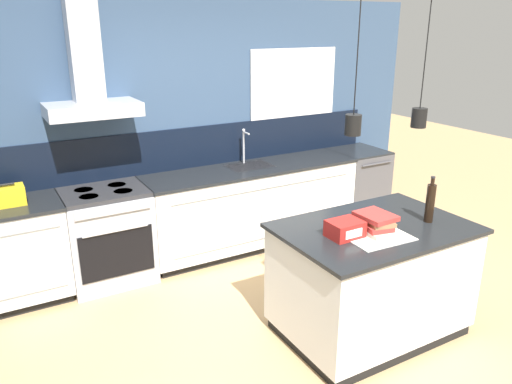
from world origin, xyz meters
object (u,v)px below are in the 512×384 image
Objects in this scene: bottle_on_island at (430,202)px; oven_range at (108,236)px; yellow_toolbox at (3,197)px; red_supply_box at (345,229)px; dishwasher at (356,186)px; book_stack at (375,223)px.

oven_range is at bearing 134.79° from bottle_on_island.
bottle_on_island is 1.07× the size of yellow_toolbox.
oven_range is 2.35m from red_supply_box.
dishwasher is 2.55m from book_stack.
dishwasher is 2.68× the size of yellow_toolbox.
yellow_toolbox is at bearing 144.41° from bottle_on_island.
oven_range is 1.00× the size of dishwasher.
red_supply_box is at bearing -132.97° from dishwasher.
red_supply_box is at bearing -42.90° from yellow_toolbox.
oven_range is at bearing 123.07° from red_supply_box.
book_stack is at bearing 173.68° from bottle_on_island.
oven_range is 2.68× the size of yellow_toolbox.
dishwasher is 2.35m from bottle_on_island.
yellow_toolbox is at bearing 137.10° from red_supply_box.
red_supply_box reaches higher than dishwasher.
dishwasher is 3.76× the size of red_supply_box.
yellow_toolbox is at bearing 180.00° from dishwasher.
oven_range is 3.76× the size of red_supply_box.
bottle_on_island is (2.00, -2.01, 0.61)m from oven_range.
yellow_toolbox is at bearing 179.70° from oven_range.
bottle_on_island is at bearing -117.38° from dishwasher.
yellow_toolbox reaches higher than dishwasher.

